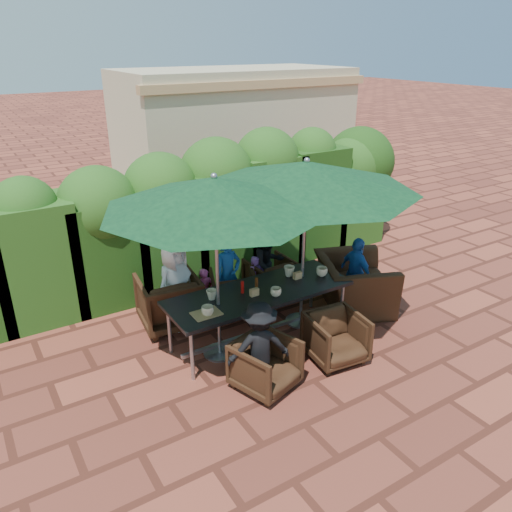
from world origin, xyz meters
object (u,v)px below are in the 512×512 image
umbrella_left (215,194)px  chair_near_right (336,336)px  chair_far_right (270,276)px  chair_end_right (355,276)px  chair_far_left (169,299)px  chair_far_mid (233,290)px  umbrella_right (306,176)px  dining_table (259,296)px  chair_near_left (266,362)px

umbrella_left → chair_near_right: (1.23, -0.90, -1.86)m
chair_far_right → chair_end_right: (0.92, -0.98, 0.17)m
chair_far_left → chair_far_mid: chair_far_left is taller
chair_end_right → umbrella_right: bearing=111.4°
umbrella_left → chair_far_mid: 2.21m
chair_far_right → dining_table: bearing=49.8°
dining_table → chair_end_right: chair_end_right is taller
umbrella_left → chair_near_left: (0.14, -0.91, -1.87)m
umbrella_left → chair_far_right: size_ratio=3.85×
umbrella_right → chair_far_left: umbrella_right is taller
umbrella_left → chair_far_left: umbrella_left is taller
dining_table → umbrella_left: umbrella_left is taller
chair_far_mid → chair_far_right: (0.74, 0.10, 0.00)m
umbrella_right → chair_far_mid: umbrella_right is taller
umbrella_left → umbrella_right: same height
chair_far_left → chair_far_mid: bearing=179.9°
chair_far_right → chair_near_right: (-0.25, -1.93, -0.00)m
umbrella_right → chair_end_right: (0.99, -0.04, -1.69)m
umbrella_left → chair_far_left: 2.08m
chair_far_left → chair_near_right: (1.49, -1.94, -0.08)m
chair_near_left → chair_far_mid: bearing=54.3°
umbrella_left → chair_near_right: umbrella_left is taller
chair_far_right → chair_far_mid: bearing=7.8°
umbrella_left → umbrella_right: size_ratio=0.90×
umbrella_left → chair_near_right: bearing=-36.3°
dining_table → chair_near_right: (0.59, -0.93, -0.33)m
chair_far_left → chair_far_right: chair_far_left is taller
dining_table → umbrella_right: (0.77, 0.07, 1.54)m
chair_far_left → chair_end_right: size_ratio=0.71×
umbrella_left → chair_near_left: 2.08m
dining_table → chair_end_right: bearing=0.7°
chair_far_mid → chair_near_left: chair_far_mid is taller
dining_table → chair_far_left: bearing=131.8°
chair_near_right → umbrella_left: bearing=150.6°
umbrella_right → chair_far_right: bearing=85.7°
chair_far_left → chair_far_right: (1.74, -0.01, -0.07)m
chair_end_right → chair_near_left: bearing=136.9°
chair_far_right → chair_end_right: bearing=133.2°
umbrella_right → chair_near_left: umbrella_right is taller
chair_far_mid → dining_table: bearing=106.2°
chair_far_mid → chair_near_left: 1.92m
chair_near_left → umbrella_right: bearing=20.5°
umbrella_right → chair_far_left: size_ratio=3.52×
umbrella_left → chair_far_mid: size_ratio=3.90×
dining_table → chair_near_left: 1.11m
chair_far_left → chair_near_left: size_ratio=1.24×
chair_far_left → chair_far_right: size_ratio=1.21×
umbrella_left → chair_far_left: bearing=104.2°
chair_near_left → dining_table: bearing=44.2°
chair_near_right → chair_far_mid: bearing=112.1°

